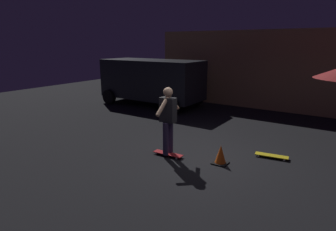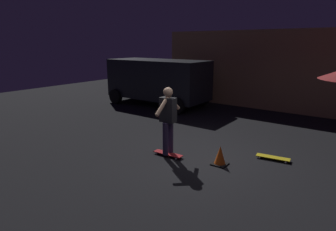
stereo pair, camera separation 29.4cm
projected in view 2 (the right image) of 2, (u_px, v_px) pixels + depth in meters
ground_plane at (202, 159)px, 6.97m from camera, size 28.00×28.00×0.00m
low_building at (283, 68)px, 12.98m from camera, size 10.00×3.59×3.30m
parked_van at (158, 79)px, 12.85m from camera, size 4.61×2.20×2.03m
skateboard_ridden at (168, 154)px, 7.12m from camera, size 0.79×0.24×0.07m
skateboard_spare at (273, 158)px, 6.89m from camera, size 0.80×0.31×0.07m
skater at (168, 116)px, 6.88m from camera, size 0.39×0.98×1.67m
traffic_cone at (220, 156)px, 6.57m from camera, size 0.34×0.34×0.46m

